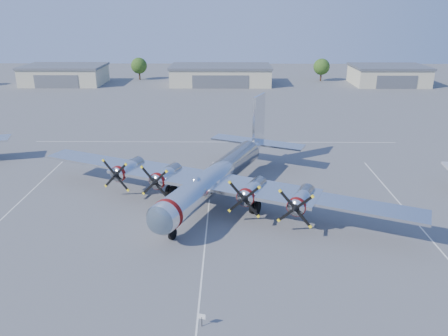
{
  "coord_description": "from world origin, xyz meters",
  "views": [
    {
      "loc": [
        2.17,
        -44.7,
        21.39
      ],
      "look_at": [
        1.69,
        4.04,
        3.2
      ],
      "focal_mm": 35.0,
      "sensor_mm": 36.0,
      "label": 1
    }
  ],
  "objects_px": {
    "hangar_east": "(388,75)",
    "tree_east": "(322,67)",
    "info_placard": "(202,318)",
    "main_bomber_b29": "(219,198)",
    "hangar_west": "(65,75)",
    "tree_west": "(139,66)",
    "hangar_center": "(221,75)"
  },
  "relations": [
    {
      "from": "hangar_west",
      "to": "main_bomber_b29",
      "type": "height_order",
      "value": "hangar_west"
    },
    {
      "from": "main_bomber_b29",
      "to": "hangar_east",
      "type": "bearing_deg",
      "value": 83.42
    },
    {
      "from": "hangar_west",
      "to": "tree_west",
      "type": "distance_m",
      "value": 21.61
    },
    {
      "from": "tree_east",
      "to": "info_placard",
      "type": "relative_size",
      "value": 6.33
    },
    {
      "from": "info_placard",
      "to": "main_bomber_b29",
      "type": "bearing_deg",
      "value": 101.37
    },
    {
      "from": "hangar_east",
      "to": "tree_east",
      "type": "xyz_separation_m",
      "value": [
        -18.0,
        6.04,
        1.51
      ]
    },
    {
      "from": "hangar_east",
      "to": "tree_west",
      "type": "relative_size",
      "value": 3.1
    },
    {
      "from": "hangar_west",
      "to": "tree_east",
      "type": "bearing_deg",
      "value": 4.6
    },
    {
      "from": "tree_west",
      "to": "tree_east",
      "type": "xyz_separation_m",
      "value": [
        55.0,
        -2.0,
        0.0
      ]
    },
    {
      "from": "hangar_center",
      "to": "hangar_east",
      "type": "xyz_separation_m",
      "value": [
        48.0,
        0.0,
        0.0
      ]
    },
    {
      "from": "tree_west",
      "to": "main_bomber_b29",
      "type": "distance_m",
      "value": 91.53
    },
    {
      "from": "main_bomber_b29",
      "to": "info_placard",
      "type": "xyz_separation_m",
      "value": [
        -0.74,
        -21.98,
        0.74
      ]
    },
    {
      "from": "hangar_center",
      "to": "main_bomber_b29",
      "type": "bearing_deg",
      "value": -89.21
    },
    {
      "from": "main_bomber_b29",
      "to": "info_placard",
      "type": "bearing_deg",
      "value": -67.99
    },
    {
      "from": "info_placard",
      "to": "hangar_east",
      "type": "bearing_deg",
      "value": 78.16
    },
    {
      "from": "hangar_east",
      "to": "info_placard",
      "type": "height_order",
      "value": "hangar_east"
    },
    {
      "from": "hangar_west",
      "to": "tree_east",
      "type": "relative_size",
      "value": 3.4
    },
    {
      "from": "tree_west",
      "to": "tree_east",
      "type": "relative_size",
      "value": 1.0
    },
    {
      "from": "tree_east",
      "to": "info_placard",
      "type": "bearing_deg",
      "value": -105.4
    },
    {
      "from": "hangar_west",
      "to": "hangar_center",
      "type": "relative_size",
      "value": 0.79
    },
    {
      "from": "hangar_east",
      "to": "main_bomber_b29",
      "type": "bearing_deg",
      "value": -120.51
    },
    {
      "from": "hangar_east",
      "to": "tree_west",
      "type": "bearing_deg",
      "value": 173.72
    },
    {
      "from": "main_bomber_b29",
      "to": "info_placard",
      "type": "distance_m",
      "value": 22.0
    },
    {
      "from": "tree_east",
      "to": "main_bomber_b29",
      "type": "relative_size",
      "value": 0.15
    },
    {
      "from": "hangar_center",
      "to": "hangar_east",
      "type": "height_order",
      "value": "same"
    },
    {
      "from": "hangar_center",
      "to": "info_placard",
      "type": "distance_m",
      "value": 101.59
    },
    {
      "from": "hangar_center",
      "to": "hangar_east",
      "type": "distance_m",
      "value": 48.0
    },
    {
      "from": "tree_west",
      "to": "main_bomber_b29",
      "type": "xyz_separation_m",
      "value": [
        26.09,
        -87.63,
        -4.22
      ]
    },
    {
      "from": "tree_west",
      "to": "tree_east",
      "type": "distance_m",
      "value": 55.04
    },
    {
      "from": "hangar_west",
      "to": "hangar_center",
      "type": "distance_m",
      "value": 45.0
    },
    {
      "from": "hangar_center",
      "to": "tree_west",
      "type": "bearing_deg",
      "value": 162.18
    },
    {
      "from": "tree_east",
      "to": "info_placard",
      "type": "distance_m",
      "value": 111.67
    }
  ]
}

